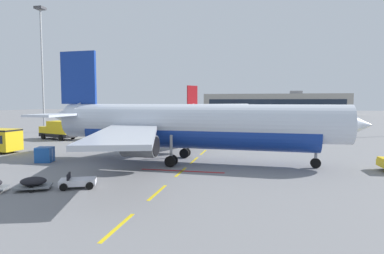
{
  "coord_description": "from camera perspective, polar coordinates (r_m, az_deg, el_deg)",
  "views": [
    {
      "loc": [
        25.17,
        -6.91,
        6.5
      ],
      "look_at": [
        16.78,
        32.18,
        3.32
      ],
      "focal_mm": 30.23,
      "sensor_mm": 36.0,
      "label": 1
    }
  ],
  "objects": [
    {
      "name": "ground",
      "position": [
        49.63,
        29.44,
        -3.57
      ],
      "size": [
        400.0,
        400.0,
        0.0
      ],
      "primitive_type": "plane",
      "color": "slate"
    },
    {
      "name": "apron_paint_markings",
      "position": [
        44.7,
        2.76,
        -3.81
      ],
      "size": [
        8.0,
        94.35,
        0.01
      ],
      "color": "yellow",
      "rests_on": "ground"
    },
    {
      "name": "airliner_foreground",
      "position": [
        34.2,
        -0.11,
        0.27
      ],
      "size": [
        34.76,
        34.61,
        12.2
      ],
      "color": "silver",
      "rests_on": "ground"
    },
    {
      "name": "airliner_mid_left",
      "position": [
        106.1,
        4.91,
        2.98
      ],
      "size": [
        27.28,
        29.28,
        11.2
      ],
      "color": "silver",
      "rests_on": "ground"
    },
    {
      "name": "catering_truck",
      "position": [
        58.28,
        -14.0,
        -0.37
      ],
      "size": [
        3.15,
        7.18,
        3.14
      ],
      "color": "black",
      "rests_on": "ground"
    },
    {
      "name": "fuel_service_truck",
      "position": [
        59.79,
        -22.47,
        -0.46
      ],
      "size": [
        7.4,
        4.38,
        3.14
      ],
      "color": "black",
      "rests_on": "ground"
    },
    {
      "name": "baggage_train",
      "position": [
        27.08,
        -29.23,
        -8.76
      ],
      "size": [
        11.19,
        6.07,
        1.14
      ],
      "color": "silver",
      "rests_on": "ground"
    },
    {
      "name": "uld_cargo_container",
      "position": [
        38.19,
        -24.54,
        -4.45
      ],
      "size": [
        1.94,
        1.91,
        1.6
      ],
      "color": "#194C9E",
      "rests_on": "ground"
    },
    {
      "name": "apron_light_mast_near",
      "position": [
        75.63,
        -24.97,
        11.37
      ],
      "size": [
        1.8,
        1.8,
        25.9
      ],
      "color": "slate",
      "rests_on": "ground"
    },
    {
      "name": "terminal_satellite",
      "position": [
        177.35,
        14.33,
        3.99
      ],
      "size": [
        72.75,
        19.65,
        11.99
      ],
      "color": "#9E998E",
      "rests_on": "ground"
    }
  ]
}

